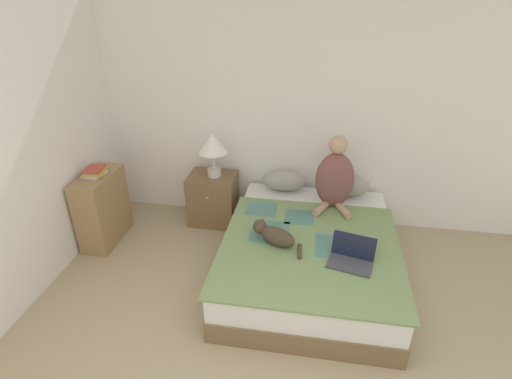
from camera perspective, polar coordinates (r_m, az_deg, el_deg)
wall_back at (r=4.36m, az=8.33°, el=10.70°), size 5.63×0.05×2.55m
wall_side at (r=3.75m, az=-31.43°, el=3.95°), size 0.05×4.13×2.55m
bed at (r=3.87m, az=7.63°, el=-9.18°), size 1.57×1.99×0.45m
pillow_near at (r=4.43m, az=4.01°, el=1.28°), size 0.48×0.24×0.22m
pillow_far at (r=4.43m, az=12.88°, el=0.60°), size 0.48×0.24×0.22m
person_sitting at (r=4.08m, az=11.20°, el=1.65°), size 0.39×0.38×0.76m
cat_tabby at (r=3.55m, az=2.61°, el=-6.45°), size 0.46×0.34×0.19m
laptop_open at (r=3.43m, az=13.42°, el=-9.50°), size 0.40×0.33×0.22m
nightstand at (r=4.63m, az=-6.14°, el=-1.30°), size 0.53×0.44×0.59m
table_lamp at (r=4.35m, az=-6.19°, el=6.26°), size 0.32×0.32×0.50m
bookshelf at (r=4.54m, az=-21.07°, el=-2.50°), size 0.29×0.64×0.78m
book_stack_top at (r=4.35m, az=-22.07°, el=2.37°), size 0.21×0.23×0.08m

